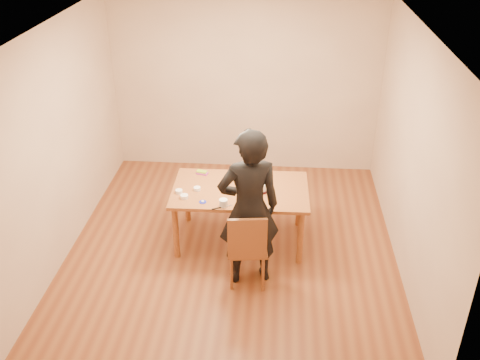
# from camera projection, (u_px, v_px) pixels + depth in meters

# --- Properties ---
(room_shell) EXTENTS (4.00, 4.50, 2.70)m
(room_shell) POSITION_uv_depth(u_px,v_px,m) (234.00, 138.00, 6.31)
(room_shell) COLOR brown
(room_shell) RESTS_ON ground
(dining_table) EXTENTS (1.66, 1.00, 0.04)m
(dining_table) POSITION_uv_depth(u_px,v_px,m) (240.00, 190.00, 6.47)
(dining_table) COLOR brown
(dining_table) RESTS_ON floor
(dining_chair) EXTENTS (0.45, 0.45, 0.04)m
(dining_chair) POSITION_uv_depth(u_px,v_px,m) (248.00, 248.00, 5.92)
(dining_chair) COLOR brown
(dining_chair) RESTS_ON floor
(cake_plate) EXTENTS (0.27, 0.27, 0.02)m
(cake_plate) POSITION_uv_depth(u_px,v_px,m) (259.00, 188.00, 6.44)
(cake_plate) COLOR red
(cake_plate) RESTS_ON dining_table
(cake) EXTENTS (0.24, 0.24, 0.08)m
(cake) POSITION_uv_depth(u_px,v_px,m) (259.00, 185.00, 6.42)
(cake) COLOR white
(cake) RESTS_ON cake_plate
(frosting_dome) EXTENTS (0.24, 0.24, 0.03)m
(frosting_dome) POSITION_uv_depth(u_px,v_px,m) (259.00, 181.00, 6.40)
(frosting_dome) COLOR white
(frosting_dome) RESTS_ON cake
(frosting_tub) EXTENTS (0.10, 0.10, 0.09)m
(frosting_tub) POSITION_uv_depth(u_px,v_px,m) (223.00, 203.00, 6.09)
(frosting_tub) COLOR white
(frosting_tub) RESTS_ON dining_table
(frosting_lid) EXTENTS (0.09, 0.09, 0.01)m
(frosting_lid) POSITION_uv_depth(u_px,v_px,m) (203.00, 202.00, 6.18)
(frosting_lid) COLOR #1B23B0
(frosting_lid) RESTS_ON dining_table
(frosting_dollop) EXTENTS (0.04, 0.04, 0.02)m
(frosting_dollop) POSITION_uv_depth(u_px,v_px,m) (203.00, 201.00, 6.18)
(frosting_dollop) COLOR white
(frosting_dollop) RESTS_ON frosting_lid
(ramekin_green) EXTENTS (0.09, 0.09, 0.04)m
(ramekin_green) POSITION_uv_depth(u_px,v_px,m) (184.00, 197.00, 6.25)
(ramekin_green) COLOR white
(ramekin_green) RESTS_ON dining_table
(ramekin_yellow) EXTENTS (0.08, 0.08, 0.04)m
(ramekin_yellow) POSITION_uv_depth(u_px,v_px,m) (197.00, 189.00, 6.42)
(ramekin_yellow) COLOR white
(ramekin_yellow) RESTS_ON dining_table
(ramekin_multi) EXTENTS (0.08, 0.08, 0.04)m
(ramekin_multi) POSITION_uv_depth(u_px,v_px,m) (179.00, 191.00, 6.36)
(ramekin_multi) COLOR white
(ramekin_multi) RESTS_ON dining_table
(candy_box_pink) EXTENTS (0.16, 0.11, 0.02)m
(candy_box_pink) POSITION_uv_depth(u_px,v_px,m) (202.00, 173.00, 6.78)
(candy_box_pink) COLOR #D7327D
(candy_box_pink) RESTS_ON dining_table
(candy_box_green) EXTENTS (0.14, 0.09, 0.02)m
(candy_box_green) POSITION_uv_depth(u_px,v_px,m) (202.00, 172.00, 6.77)
(candy_box_green) COLOR green
(candy_box_green) RESTS_ON candy_box_pink
(spatula) EXTENTS (0.17, 0.10, 0.01)m
(spatula) POSITION_uv_depth(u_px,v_px,m) (219.00, 208.00, 6.07)
(spatula) COLOR black
(spatula) RESTS_ON dining_table
(person) EXTENTS (0.77, 0.61, 1.86)m
(person) POSITION_uv_depth(u_px,v_px,m) (249.00, 209.00, 5.72)
(person) COLOR black
(person) RESTS_ON floor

